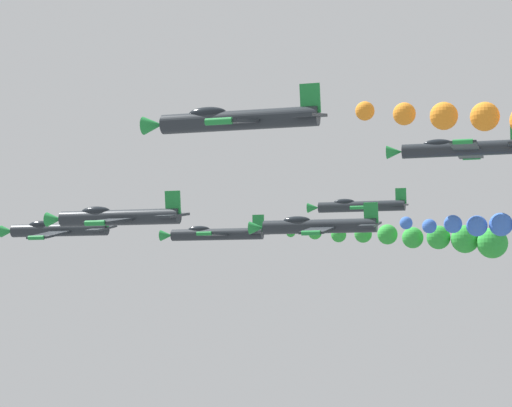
# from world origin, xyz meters

# --- Properties ---
(airplane_lead) EXTENTS (9.46, 10.35, 2.90)m
(airplane_lead) POSITION_xyz_m (0.67, 18.12, 137.42)
(airplane_lead) COLOR #23282D
(airplane_left_inner) EXTENTS (9.52, 10.35, 2.69)m
(airplane_left_inner) POSITION_xyz_m (-11.36, 6.82, 137.26)
(airplane_left_inner) COLOR #23282D
(airplane_right_inner) EXTENTS (9.57, 10.35, 2.33)m
(airplane_right_inner) POSITION_xyz_m (11.89, 7.64, 137.55)
(airplane_right_inner) COLOR #23282D
(smoke_trail_right_inner) EXTENTS (4.74, 19.83, 3.28)m
(smoke_trail_right_inner) POSITION_xyz_m (9.99, -13.18, 136.66)
(smoke_trail_right_inner) COLOR green
(airplane_left_outer) EXTENTS (9.50, 10.35, 2.77)m
(airplane_left_outer) POSITION_xyz_m (-0.25, -5.07, 137.17)
(airplane_left_outer) COLOR #23282D
(airplane_right_outer) EXTENTS (9.48, 10.35, 2.85)m
(airplane_right_outer) POSITION_xyz_m (-22.93, -5.75, 141.41)
(airplane_right_outer) COLOR #23282D
(airplane_trailing) EXTENTS (9.55, 10.35, 2.50)m
(airplane_trailing) POSITION_xyz_m (23.68, -4.05, 140.97)
(airplane_trailing) COLOR #23282D
(airplane_high_slot) EXTENTS (9.57, 10.35, 2.33)m
(airplane_high_slot) POSITION_xyz_m (0.06, -16.09, 142.83)
(airplane_high_slot) COLOR #23282D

